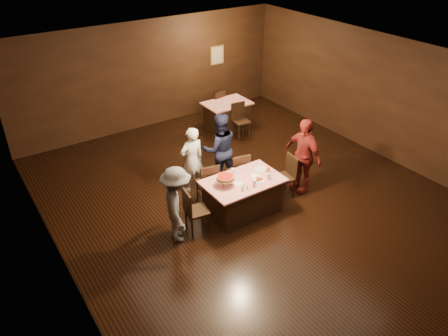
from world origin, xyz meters
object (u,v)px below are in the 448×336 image
(back_table, at_px, (227,115))
(glass_back, at_px, (233,172))
(chair_far_right, at_px, (238,171))
(pizza_stand, at_px, (225,177))
(chair_back_near, at_px, (241,121))
(chair_end_right, at_px, (284,177))
(diner_navy_hoodie, at_px, (220,149))
(chair_end_left, at_px, (197,210))
(chair_back_far, at_px, (216,106))
(diner_white_jacket, at_px, (192,160))
(chair_far_left, at_px, (207,182))
(glass_front_left, at_px, (254,183))
(diner_grey_knit, at_px, (177,205))
(plate_empty, at_px, (260,169))
(main_table, at_px, (243,196))
(glass_amber, at_px, (268,170))
(diner_red_shirt, at_px, (303,155))
(glass_front_right, at_px, (269,176))

(back_table, xyz_separation_m, glass_back, (-2.10, -3.30, 0.46))
(chair_far_right, relative_size, pizza_stand, 2.50)
(glass_back, bearing_deg, chair_back_near, 51.13)
(back_table, xyz_separation_m, chair_end_right, (-0.95, -3.60, 0.09))
(chair_far_right, distance_m, diner_navy_hoodie, 0.65)
(glass_back, bearing_deg, chair_end_left, -164.05)
(chair_end_left, relative_size, chair_back_far, 1.00)
(diner_white_jacket, bearing_deg, glass_back, 112.37)
(chair_far_left, xyz_separation_m, glass_front_left, (0.45, -1.05, 0.37))
(chair_back_near, relative_size, diner_grey_knit, 0.61)
(chair_end_left, relative_size, plate_empty, 3.80)
(diner_navy_hoodie, bearing_deg, main_table, 94.41)
(back_table, bearing_deg, glass_amber, -111.61)
(diner_grey_knit, distance_m, glass_front_left, 1.60)
(chair_end_left, distance_m, glass_front_left, 1.24)
(chair_far_right, xyz_separation_m, chair_back_near, (1.65, 2.15, 0.00))
(chair_end_right, distance_m, diner_red_shirt, 0.63)
(diner_red_shirt, distance_m, glass_front_right, 1.17)
(chair_far_left, bearing_deg, pizza_stand, 100.40)
(chair_back_far, relative_size, diner_red_shirt, 0.55)
(chair_end_left, xyz_separation_m, chair_back_near, (3.15, 2.90, 0.00))
(back_table, height_order, chair_back_near, chair_back_near)
(pizza_stand, distance_m, glass_front_right, 0.91)
(main_table, xyz_separation_m, chair_back_near, (2.05, 2.90, 0.09))
(diner_red_shirt, relative_size, glass_amber, 12.31)
(chair_end_left, xyz_separation_m, plate_empty, (1.65, 0.15, 0.30))
(chair_back_far, xyz_separation_m, pizza_stand, (-2.45, -4.15, 0.48))
(chair_end_left, height_order, glass_back, chair_end_left)
(diner_red_shirt, xyz_separation_m, glass_back, (-1.65, 0.32, -0.02))
(back_table, distance_m, diner_navy_hoodie, 2.97)
(back_table, height_order, glass_front_right, glass_front_right)
(chair_end_right, xyz_separation_m, glass_front_left, (-1.05, -0.30, 0.37))
(back_table, xyz_separation_m, chair_back_near, (0.00, -0.70, 0.09))
(diner_navy_hoodie, bearing_deg, diner_red_shirt, 152.27)
(diner_red_shirt, bearing_deg, chair_back_far, 171.29)
(chair_far_left, xyz_separation_m, diner_white_jacket, (-0.05, 0.53, 0.30))
(chair_far_left, relative_size, chair_end_right, 1.00)
(glass_front_left, bearing_deg, plate_empty, 41.99)
(pizza_stand, bearing_deg, glass_back, 35.54)
(chair_far_right, xyz_separation_m, pizza_stand, (-0.80, -0.70, 0.48))
(chair_end_right, xyz_separation_m, plate_empty, (-0.55, 0.15, 0.30))
(plate_empty, height_order, glass_front_right, glass_front_right)
(diner_grey_knit, bearing_deg, back_table, -24.69)
(back_table, height_order, diner_red_shirt, diner_red_shirt)
(glass_front_right, bearing_deg, plate_empty, 75.96)
(chair_end_right, distance_m, chair_back_far, 4.31)
(chair_back_near, height_order, pizza_stand, pizza_stand)
(main_table, height_order, chair_back_far, chair_back_far)
(glass_front_left, distance_m, glass_amber, 0.60)
(chair_far_left, height_order, pizza_stand, pizza_stand)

